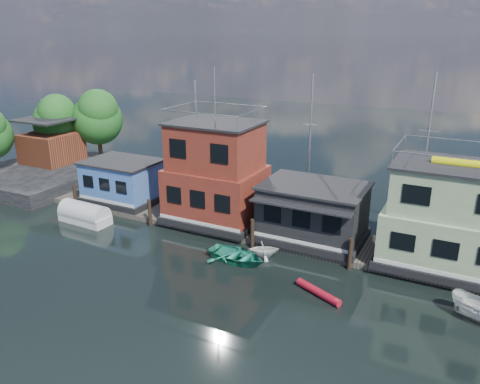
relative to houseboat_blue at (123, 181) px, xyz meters
The scene contains 13 objects.
ground 21.75m from the houseboat_blue, 33.69° to the right, with size 160.00×160.00×0.00m, color black.
dock 18.11m from the houseboat_blue, ahead, with size 48.00×5.00×0.40m, color #595147.
houseboat_blue is the anchor object (origin of this frame).
houseboat_red 9.69m from the houseboat_blue, ahead, with size 7.40×5.90×11.86m.
houseboat_dark 17.50m from the houseboat_blue, ahead, with size 7.40×6.10×4.06m.
houseboat_green 26.53m from the houseboat_blue, ahead, with size 8.40×5.90×7.03m.
pilings 17.92m from the houseboat_blue, ahead, with size 42.28×0.28×2.20m.
background_masts 23.77m from the houseboat_blue, 14.77° to the left, with size 36.40×0.16×12.00m.
shore 13.32m from the houseboat_blue, 163.07° to the left, with size 12.40×15.72×8.24m.
dinghy_white 15.80m from the houseboat_blue, 13.54° to the right, with size 1.88×2.18×1.15m, color silver.
red_kayak 21.43m from the houseboat_blue, 18.59° to the right, with size 0.47×0.47×3.18m, color #AC1224.
tarp_runabout 4.92m from the houseboat_blue, 91.50° to the right, with size 4.51×1.99×1.80m.
dinghy_teal 14.97m from the houseboat_blue, 20.24° to the right, with size 2.97×4.16×0.86m, color #25896E.
Camera 1 is at (9.03, -18.22, 14.68)m, focal length 35.00 mm.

